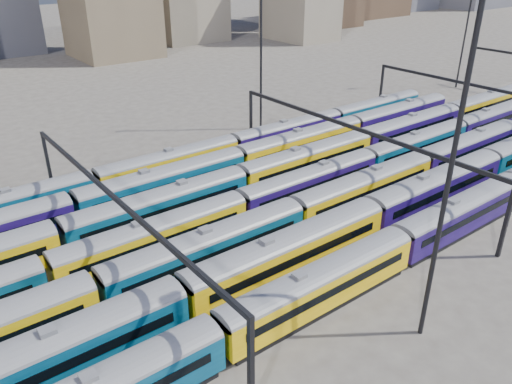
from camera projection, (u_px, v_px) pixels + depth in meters
ground at (286, 209)px, 57.32m from camera, size 500.00×500.00×0.00m
rake_0 at (461, 211)px, 51.42m from camera, size 139.87×2.92×4.92m
rake_1 at (371, 213)px, 50.42m from camera, size 130.99×3.19×5.39m
rake_2 at (208, 246)px, 45.14m from camera, size 104.35×3.06×5.15m
rake_3 at (240, 204)px, 52.69m from camera, size 119.89×2.92×4.92m
rake_4 at (160, 204)px, 52.44m from camera, size 147.17×3.07×5.18m
rake_5 at (164, 180)px, 57.73m from camera, size 106.08×3.11×5.24m
rake_6 at (94, 182)px, 57.88m from camera, size 118.19×2.88×4.85m
gantry_1 at (113, 206)px, 43.42m from camera, size 0.35×40.35×8.03m
gantry_2 at (351, 135)px, 59.77m from camera, size 0.35×40.35×8.03m
gantry_3 at (486, 95)px, 76.12m from camera, size 0.35×40.35×8.03m
mast_2 at (451, 168)px, 32.74m from camera, size 1.40×0.50×25.60m
mast_3 at (261, 42)px, 76.44m from camera, size 1.40×0.50×25.60m
mast_5 at (468, 19)px, 100.84m from camera, size 1.40×0.50×25.60m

